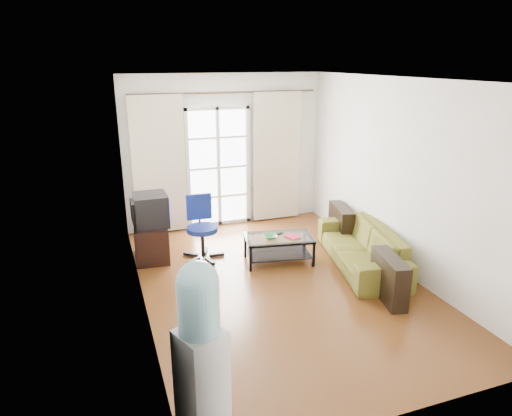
{
  "coord_description": "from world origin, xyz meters",
  "views": [
    {
      "loc": [
        -2.18,
        -5.18,
        2.93
      ],
      "look_at": [
        -0.21,
        0.35,
        1.0
      ],
      "focal_mm": 32.0,
      "sensor_mm": 36.0,
      "label": 1
    }
  ],
  "objects": [
    {
      "name": "curtain_left",
      "position": [
        -1.2,
        2.48,
        1.2
      ],
      "size": [
        0.9,
        0.07,
        2.35
      ],
      "primitive_type": "cube",
      "color": "beige",
      "rests_on": "curtain_rod"
    },
    {
      "name": "wall_front",
      "position": [
        0.0,
        -2.6,
        1.35
      ],
      "size": [
        3.6,
        0.02,
        2.7
      ],
      "primitive_type": "cube",
      "color": "white",
      "rests_on": "floor"
    },
    {
      "name": "bowl",
      "position": [
        0.11,
        0.63,
        0.43
      ],
      "size": [
        0.22,
        0.22,
        0.05
      ],
      "primitive_type": "imported",
      "rotation": [
        0.0,
        0.0,
        0.05
      ],
      "color": "#2E7C2D",
      "rests_on": "coffee_table"
    },
    {
      "name": "crt_tv",
      "position": [
        -1.53,
        1.42,
        0.78
      ],
      "size": [
        0.54,
        0.53,
        0.48
      ],
      "rotation": [
        0.0,
        0.0,
        0.01
      ],
      "color": "black",
      "rests_on": "tv_stand"
    },
    {
      "name": "remote",
      "position": [
        0.28,
        0.74,
        0.41
      ],
      "size": [
        0.15,
        0.09,
        0.02
      ],
      "primitive_type": "cube",
      "rotation": [
        0.0,
        0.0,
        0.39
      ],
      "color": "black",
      "rests_on": "coffee_table"
    },
    {
      "name": "wall_left",
      "position": [
        -1.8,
        0.0,
        1.35
      ],
      "size": [
        0.02,
        5.2,
        2.7
      ],
      "primitive_type": "cube",
      "color": "white",
      "rests_on": "floor"
    },
    {
      "name": "book",
      "position": [
        0.36,
        0.53,
        0.42
      ],
      "size": [
        0.3,
        0.32,
        0.02
      ],
      "primitive_type": "imported",
      "rotation": [
        0.0,
        0.0,
        0.37
      ],
      "color": "#A23A13",
      "rests_on": "coffee_table"
    },
    {
      "name": "curtain_rod",
      "position": [
        0.0,
        2.5,
        2.38
      ],
      "size": [
        3.3,
        0.04,
        0.04
      ],
      "primitive_type": "cylinder",
      "rotation": [
        0.0,
        1.57,
        0.0
      ],
      "color": "#4C3F2D",
      "rests_on": "wall_back"
    },
    {
      "name": "tv_stand",
      "position": [
        -1.52,
        1.43,
        0.27
      ],
      "size": [
        0.55,
        0.78,
        0.54
      ],
      "primitive_type": "cube",
      "rotation": [
        0.0,
        0.0,
        -0.09
      ],
      "color": "black",
      "rests_on": "floor"
    },
    {
      "name": "wall_right",
      "position": [
        1.8,
        0.0,
        1.35
      ],
      "size": [
        0.02,
        5.2,
        2.7
      ],
      "primitive_type": "cube",
      "color": "white",
      "rests_on": "floor"
    },
    {
      "name": "french_door",
      "position": [
        -0.15,
        2.54,
        1.07
      ],
      "size": [
        1.16,
        0.06,
        2.15
      ],
      "color": "white",
      "rests_on": "wall_back"
    },
    {
      "name": "coffee_table",
      "position": [
        0.25,
        0.65,
        0.26
      ],
      "size": [
        1.08,
        0.74,
        0.41
      ],
      "rotation": [
        0.0,
        0.0,
        -0.17
      ],
      "color": "silver",
      "rests_on": "floor"
    },
    {
      "name": "wall_back",
      "position": [
        0.0,
        2.6,
        1.35
      ],
      "size": [
        3.6,
        0.02,
        2.7
      ],
      "primitive_type": "cube",
      "color": "white",
      "rests_on": "floor"
    },
    {
      "name": "sofa",
      "position": [
        1.36,
        0.14,
        0.29
      ],
      "size": [
        2.34,
        1.62,
        0.59
      ],
      "primitive_type": "imported",
      "rotation": [
        0.0,
        0.0,
        -1.79
      ],
      "color": "brown",
      "rests_on": "floor"
    },
    {
      "name": "water_cooler",
      "position": [
        -1.6,
        -2.31,
        0.83
      ],
      "size": [
        0.42,
        0.42,
        1.58
      ],
      "rotation": [
        0.0,
        0.0,
        0.38
      ],
      "color": "silver",
      "rests_on": "floor"
    },
    {
      "name": "curtain_right",
      "position": [
        0.95,
        2.48,
        1.2
      ],
      "size": [
        0.9,
        0.07,
        2.35
      ],
      "primitive_type": "cube",
      "color": "beige",
      "rests_on": "curtain_rod"
    },
    {
      "name": "ceiling",
      "position": [
        0.0,
        0.0,
        2.7
      ],
      "size": [
        5.2,
        5.2,
        0.0
      ],
      "primitive_type": "plane",
      "rotation": [
        3.14,
        0.0,
        0.0
      ],
      "color": "white",
      "rests_on": "wall_back"
    },
    {
      "name": "task_chair",
      "position": [
        -0.79,
        1.19,
        0.29
      ],
      "size": [
        0.69,
        0.69,
        0.97
      ],
      "rotation": [
        0.0,
        0.0,
        -0.05
      ],
      "color": "black",
      "rests_on": "floor"
    },
    {
      "name": "floor",
      "position": [
        0.0,
        0.0,
        0.0
      ],
      "size": [
        5.2,
        5.2,
        0.0
      ],
      "primitive_type": "plane",
      "color": "brown",
      "rests_on": "ground"
    },
    {
      "name": "radiator",
      "position": [
        0.8,
        2.5,
        0.33
      ],
      "size": [
        0.64,
        0.12,
        0.64
      ],
      "primitive_type": "cube",
      "color": "gray",
      "rests_on": "floor"
    }
  ]
}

